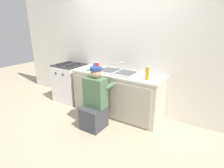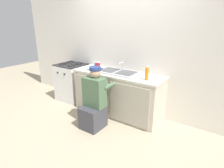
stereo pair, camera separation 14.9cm
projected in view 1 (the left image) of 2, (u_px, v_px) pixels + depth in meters
name	position (u px, v px, depth m)	size (l,w,h in m)	color
ground_plane	(109.00, 119.00, 3.70)	(12.00, 12.00, 0.00)	tan
back_wall	(126.00, 51.00, 3.82)	(6.00, 0.10, 2.50)	silver
counter_cabinet	(117.00, 94.00, 3.80)	(1.81, 0.62, 0.83)	beige
countertop	(117.00, 74.00, 3.67)	(1.85, 0.62, 0.04)	beige
sink_double_basin	(117.00, 72.00, 3.66)	(0.80, 0.44, 0.19)	silver
stove_range	(70.00, 82.00, 4.46)	(0.64, 0.62, 0.89)	white
plumber_person	(95.00, 103.00, 3.28)	(0.42, 0.61, 1.10)	#3F3F47
coffee_mug	(95.00, 65.00, 4.06)	(0.13, 0.08, 0.09)	#335699
soda_cup_red	(97.00, 66.00, 3.91)	(0.08, 0.08, 0.15)	red
soap_bottle_orange	(147.00, 73.00, 3.21)	(0.06, 0.06, 0.25)	orange
cell_phone	(89.00, 70.00, 3.88)	(0.07, 0.14, 0.01)	black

